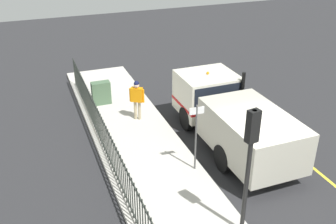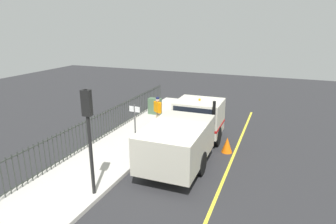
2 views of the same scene
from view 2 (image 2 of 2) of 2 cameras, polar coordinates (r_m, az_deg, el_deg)
The scene contains 10 objects.
ground_plane at distance 11.59m, azimuth 0.24°, elevation -13.10°, with size 51.20×51.20×0.00m, color #2B2B2D.
sidewalk_slab at distance 12.97m, azimuth -13.56°, elevation -9.77°, with size 3.14×23.27×0.16m, color beige.
lane_marking at distance 11.12m, azimuth 10.13°, elevation -14.79°, with size 0.12×20.95×0.01m, color yellow.
work_truck at distance 13.17m, azimuth 4.11°, elevation -3.29°, with size 2.37×6.53×2.48m.
worker_standing at distance 16.54m, azimuth -2.07°, elevation 0.79°, with size 0.55×0.45×1.73m.
iron_fence at distance 13.44m, azimuth -18.55°, elevation -5.56°, with size 0.04×19.82×1.40m.
traffic_light_near at distance 9.67m, azimuth -15.48°, elevation -1.88°, with size 0.33×0.26×3.69m.
utility_cabinet at distance 18.90m, azimuth -2.62°, elevation 1.16°, with size 0.83×0.40×1.05m, color #4C6B4C.
traffic_cone at distance 13.94m, azimuth 11.59°, elevation -6.39°, with size 0.51×0.51×0.73m, color orange.
street_sign at distance 12.52m, azimuth -6.53°, elevation -2.55°, with size 0.50×0.06×2.40m.
Camera 2 is at (-3.68, 9.34, 5.79)m, focal length 30.85 mm.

